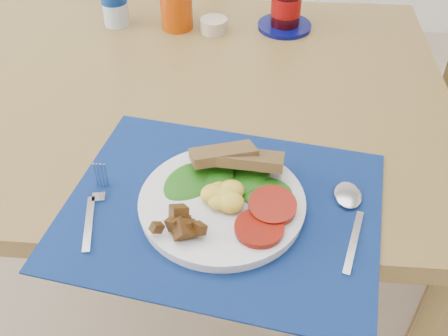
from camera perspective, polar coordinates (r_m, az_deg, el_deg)
name	(u,v)px	position (r m, az deg, el deg)	size (l,w,h in m)	color
table	(126,115)	(1.21, -10.64, 5.70)	(1.40, 0.90, 0.75)	brown
chair_far	(180,14)	(1.85, -4.83, 16.32)	(0.53, 0.52, 1.14)	#54391E
placemat	(222,208)	(0.85, -0.22, -4.39)	(0.50, 0.39, 0.00)	black
breakfast_plate	(219,201)	(0.84, -0.60, -3.59)	(0.26, 0.26, 0.06)	silver
fork	(95,206)	(0.88, -13.84, -4.09)	(0.03, 0.17, 0.00)	#B2B5BA
spoon	(349,209)	(0.87, 13.47, -4.34)	(0.05, 0.19, 0.01)	#B2B5BA
juice_glass	(176,7)	(1.36, -5.20, 17.09)	(0.08, 0.08, 0.11)	#A93504
ramekin	(214,25)	(1.35, -1.12, 15.27)	(0.07, 0.07, 0.03)	#BEA98B
jam_on_saucer	(286,8)	(1.36, 6.76, 16.95)	(0.14, 0.14, 0.12)	#04084F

